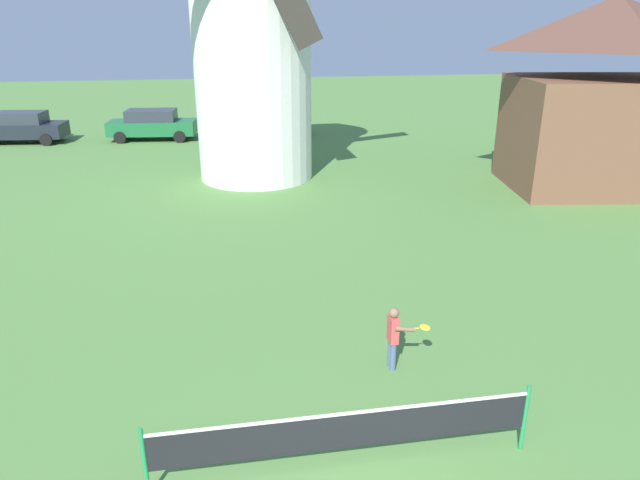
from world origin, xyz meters
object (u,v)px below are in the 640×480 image
tennis_net (345,431)px  chapel (603,98)px  windmill (250,11)px  parked_car_black (22,127)px  parked_car_cream (266,121)px  player_far (394,334)px  parked_car_green (152,124)px

tennis_net → chapel: (12.11, 12.75, 2.59)m
windmill → chapel: 13.06m
windmill → chapel: bearing=-16.6°
windmill → tennis_net: size_ratio=2.40×
parked_car_black → windmill: bearing=-38.2°
tennis_net → parked_car_black: (-11.36, 25.27, 0.12)m
parked_car_cream → chapel: chapel is taller
player_far → parked_car_black: bearing=119.1°
windmill → parked_car_cream: size_ratio=2.90×
tennis_net → player_far: 2.75m
chapel → tennis_net: bearing=-133.5°
windmill → parked_car_green: (-4.83, 8.56, -5.40)m
parked_car_black → parked_car_green: (6.44, -0.32, 0.00)m
tennis_net → player_far: bearing=59.3°
tennis_net → parked_car_green: 25.43m
tennis_net → parked_car_black: parked_car_black is taller
chapel → windmill: bearing=163.4°
parked_car_cream → chapel: 16.77m
parked_car_cream → chapel: bearing=-48.1°
player_far → parked_car_black: size_ratio=0.28×
tennis_net → parked_car_cream: size_ratio=1.21×
windmill → tennis_net: (0.08, -16.39, -5.52)m
tennis_net → parked_car_cream: parked_car_cream is taller
player_far → parked_car_green: 23.45m
parked_car_black → parked_car_green: size_ratio=0.95×
parked_car_cream → chapel: size_ratio=0.58×
windmill → player_far: bearing=-84.0°
windmill → parked_car_green: size_ratio=2.83×
player_far → parked_car_green: size_ratio=0.27×
parked_car_green → chapel: 21.09m
windmill → tennis_net: bearing=-89.7°
parked_car_black → player_far: bearing=-60.9°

